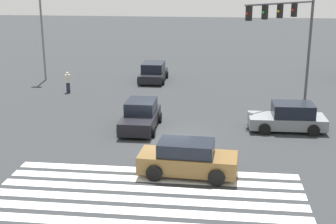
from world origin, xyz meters
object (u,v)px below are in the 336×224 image
Objects in this scene: car_5 at (289,118)px; street_light_pole_b at (42,26)px; car_6 at (141,116)px; pedestrian at (68,81)px; traffic_signal_mast at (289,26)px; car_0 at (153,72)px; car_2 at (187,159)px.

car_5 is 0.58× the size of street_light_pole_b.
car_6 is 10.27m from pedestrian.
car_5 is (-0.28, -4.84, -4.60)m from traffic_signal_mast.
car_6 is at bearing 4.98° from car_0.
street_light_pole_b is at bearing -32.21° from car_5.
traffic_signal_mast is 6.68m from car_5.
car_0 is at bearing -174.96° from car_6.
car_2 reaches higher than car_0.
car_5 is 1.01× the size of car_6.
car_5 reaches higher than car_0.
car_6 is (-3.16, 6.22, -0.03)m from car_2.
traffic_signal_mast is 1.61× the size of car_2.
street_light_pole_b is (-10.07, 11.63, 3.74)m from car_6.
traffic_signal_mast is at bearing -18.19° from street_light_pole_b.
street_light_pole_b reaches higher than car_0.
car_2 is (4.22, -18.48, 0.03)m from car_0.
pedestrian is at bearing -51.39° from car_0.
street_light_pole_b is at bearing -139.02° from car_6.
car_6 reaches higher than car_2.
car_2 is at bearing -7.55° from pedestrian.
pedestrian reaches higher than car_0.
car_0 is at bearing -79.93° from traffic_signal_mast.
car_0 is at bearing 85.36° from pedestrian.
traffic_signal_mast is 11.23m from car_6.
car_2 is at bearing 19.79° from traffic_signal_mast.
car_6 is at bearing -49.11° from street_light_pole_b.
car_5 is (9.44, -11.63, 0.01)m from car_0.
car_2 is 1.03× the size of car_6.
car_0 is 9.77m from street_light_pole_b.
traffic_signal_mast reaches higher than car_6.
traffic_signal_mast is 4.54× the size of pedestrian.
car_0 is 12.31m from car_6.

